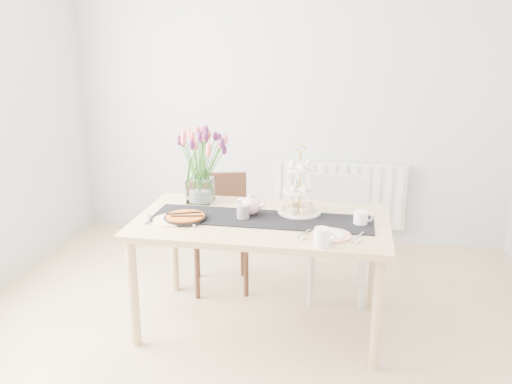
% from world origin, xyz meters
% --- Properties ---
extents(room_shell, '(4.50, 4.50, 4.50)m').
position_xyz_m(room_shell, '(0.00, 0.00, 1.30)').
color(room_shell, tan).
rests_on(room_shell, ground).
extents(radiator, '(1.20, 0.08, 0.60)m').
position_xyz_m(radiator, '(0.50, 2.19, 0.45)').
color(radiator, white).
rests_on(radiator, room_shell).
extents(dining_table, '(1.60, 0.90, 0.75)m').
position_xyz_m(dining_table, '(0.06, 0.55, 0.67)').
color(dining_table, tan).
rests_on(dining_table, ground).
extents(chair_brown, '(0.52, 0.52, 0.86)m').
position_xyz_m(chair_brown, '(-0.37, 1.13, 0.50)').
color(chair_brown, '#381F14').
rests_on(chair_brown, ground).
extents(chair_white, '(0.45, 0.45, 0.88)m').
position_xyz_m(chair_white, '(0.53, 1.13, 0.51)').
color(chair_white, silver).
rests_on(chair_white, ground).
extents(table_runner, '(1.40, 0.35, 0.01)m').
position_xyz_m(table_runner, '(0.06, 0.55, 0.75)').
color(table_runner, black).
rests_on(table_runner, dining_table).
extents(tulip_vase, '(0.61, 0.61, 0.52)m').
position_xyz_m(tulip_vase, '(-0.42, 0.84, 1.09)').
color(tulip_vase, silver).
rests_on(tulip_vase, dining_table).
extents(cake_stand, '(0.28, 0.28, 0.41)m').
position_xyz_m(cake_stand, '(0.28, 0.69, 0.87)').
color(cake_stand, gold).
rests_on(cake_stand, dining_table).
extents(teapot, '(0.26, 0.24, 0.14)m').
position_xyz_m(teapot, '(-0.02, 0.61, 0.82)').
color(teapot, white).
rests_on(teapot, dining_table).
extents(cream_jug, '(0.09, 0.09, 0.09)m').
position_xyz_m(cream_jug, '(0.68, 0.56, 0.79)').
color(cream_jug, white).
rests_on(cream_jug, dining_table).
extents(tart_tin, '(0.27, 0.27, 0.03)m').
position_xyz_m(tart_tin, '(-0.41, 0.44, 0.77)').
color(tart_tin, black).
rests_on(tart_tin, dining_table).
extents(mug_grey, '(0.11, 0.11, 0.09)m').
position_xyz_m(mug_grey, '(-0.06, 0.53, 0.80)').
color(mug_grey, gray).
rests_on(mug_grey, dining_table).
extents(mug_white, '(0.10, 0.10, 0.11)m').
position_xyz_m(mug_white, '(0.46, 0.16, 0.80)').
color(mug_white, white).
rests_on(mug_white, dining_table).
extents(plate_left, '(0.31, 0.31, 0.01)m').
position_xyz_m(plate_left, '(-0.48, 0.42, 0.76)').
color(plate_left, white).
rests_on(plate_left, dining_table).
extents(plate_right, '(0.31, 0.31, 0.01)m').
position_xyz_m(plate_right, '(0.51, 0.33, 0.76)').
color(plate_right, silver).
rests_on(plate_right, dining_table).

